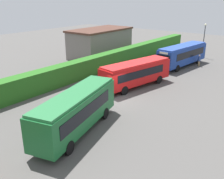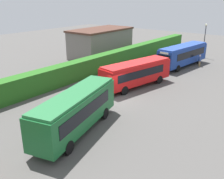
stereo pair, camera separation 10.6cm
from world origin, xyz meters
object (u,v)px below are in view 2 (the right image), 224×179
(bus_red, at_px, (136,72))
(lamppost, at_px, (205,37))
(bus_blue, at_px, (183,54))
(person_right, at_px, (200,60))
(bus_green, at_px, (76,110))

(bus_red, height_order, lamppost, lamppost)
(bus_blue, bearing_deg, lamppost, -176.54)
(bus_red, distance_m, person_right, 14.09)
(person_right, relative_size, lamppost, 0.30)
(bus_green, height_order, lamppost, lamppost)
(bus_red, xyz_separation_m, person_right, (13.82, -2.64, -0.80))
(bus_green, distance_m, bus_blue, 24.25)
(bus_red, bearing_deg, person_right, 0.67)
(bus_green, relative_size, bus_blue, 0.92)
(bus_blue, distance_m, person_right, 2.82)
(bus_green, bearing_deg, lamppost, -12.32)
(bus_blue, relative_size, person_right, 6.04)
(bus_blue, distance_m, lamppost, 7.98)
(person_right, bearing_deg, lamppost, -117.35)
(bus_green, xyz_separation_m, bus_red, (12.01, 2.18, -0.14))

